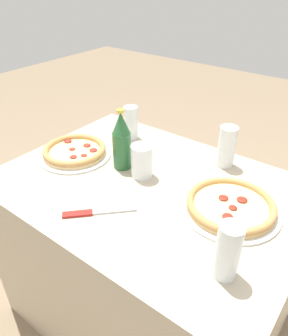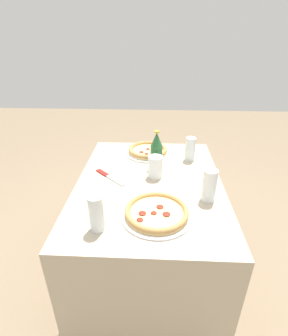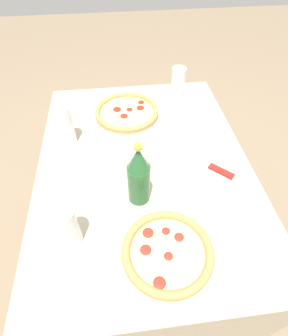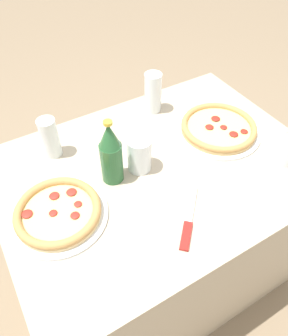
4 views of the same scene
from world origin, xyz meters
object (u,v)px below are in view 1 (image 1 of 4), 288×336
(pizza_pepperoni, at_px, (231,206))
(beer_bottle, at_px, (122,141))
(glass_red_wine, at_px, (228,253))
(glass_mango_juice, at_px, (131,124))
(pizza_veggie, at_px, (75,151))
(glass_cola, at_px, (142,163))
(glass_orange_juice, at_px, (227,148))
(knife, at_px, (96,212))

(pizza_pepperoni, xyz_separation_m, beer_bottle, (-0.44, -0.01, 0.09))
(glass_red_wine, bearing_deg, beer_bottle, 156.49)
(pizza_pepperoni, relative_size, beer_bottle, 1.35)
(glass_red_wine, bearing_deg, glass_mango_juice, 146.39)
(pizza_veggie, xyz_separation_m, glass_cola, (0.30, 0.05, 0.03))
(glass_orange_juice, bearing_deg, knife, -110.36)
(pizza_pepperoni, bearing_deg, beer_bottle, -179.24)
(pizza_veggie, relative_size, glass_mango_juice, 2.00)
(knife, bearing_deg, glass_red_wine, 3.66)
(glass_cola, xyz_separation_m, glass_red_wine, (0.44, -0.23, 0.02))
(glass_cola, relative_size, beer_bottle, 0.53)
(beer_bottle, bearing_deg, glass_cola, -2.28)
(glass_mango_juice, bearing_deg, beer_bottle, -58.52)
(glass_mango_juice, xyz_separation_m, beer_bottle, (0.13, -0.21, 0.05))
(beer_bottle, bearing_deg, glass_mango_juice, 121.48)
(pizza_veggie, relative_size, knife, 1.57)
(glass_mango_juice, bearing_deg, glass_orange_juice, 5.52)
(pizza_veggie, distance_m, beer_bottle, 0.23)
(glass_orange_juice, xyz_separation_m, glass_red_wine, (0.23, -0.48, 0.00))
(glass_red_wine, distance_m, knife, 0.42)
(pizza_pepperoni, relative_size, pizza_veggie, 1.08)
(glass_red_wine, bearing_deg, pizza_veggie, 166.54)
(pizza_veggie, bearing_deg, glass_cola, 9.66)
(pizza_veggie, xyz_separation_m, knife, (0.32, -0.20, -0.02))
(glass_mango_juice, xyz_separation_m, glass_cola, (0.22, -0.21, -0.01))
(pizza_pepperoni, bearing_deg, glass_mango_juice, 160.48)
(pizza_pepperoni, bearing_deg, knife, -140.84)
(glass_mango_juice, bearing_deg, glass_red_wine, -33.61)
(glass_mango_juice, xyz_separation_m, knife, (0.24, -0.46, -0.06))
(glass_cola, bearing_deg, beer_bottle, 177.72)
(pizza_veggie, bearing_deg, glass_orange_juice, 30.83)
(glass_orange_juice, height_order, beer_bottle, beer_bottle)
(glass_mango_juice, distance_m, glass_orange_juice, 0.43)
(glass_cola, xyz_separation_m, knife, (0.02, -0.25, -0.05))
(glass_red_wine, bearing_deg, knife, -176.34)
(glass_cola, relative_size, glass_orange_juice, 0.77)
(pizza_pepperoni, bearing_deg, glass_red_wine, -68.46)
(glass_orange_juice, relative_size, glass_red_wine, 1.00)
(glass_cola, height_order, glass_orange_juice, glass_orange_juice)
(pizza_pepperoni, relative_size, glass_mango_juice, 2.16)
(glass_cola, height_order, glass_red_wine, glass_red_wine)
(pizza_pepperoni, relative_size, glass_red_wine, 1.97)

